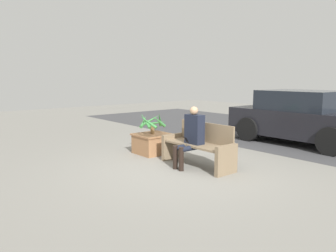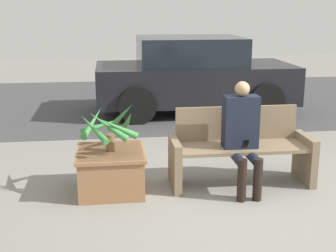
# 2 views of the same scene
# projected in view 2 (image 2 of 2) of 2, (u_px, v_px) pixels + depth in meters

# --- Properties ---
(ground_plane) EXTENTS (30.00, 30.00, 0.00)m
(ground_plane) POSITION_uv_depth(u_px,v_px,m) (244.00, 197.00, 5.37)
(ground_plane) COLOR gray
(road_surface) EXTENTS (20.00, 6.00, 0.01)m
(road_surface) POSITION_uv_depth(u_px,v_px,m) (175.00, 100.00, 10.77)
(road_surface) COLOR #424244
(road_surface) RESTS_ON ground_plane
(bench) EXTENTS (1.72, 0.58, 0.92)m
(bench) POSITION_uv_depth(u_px,v_px,m) (240.00, 149.00, 5.70)
(bench) COLOR #7A664C
(bench) RESTS_ON ground_plane
(person_seated) EXTENTS (0.41, 0.62, 1.29)m
(person_seated) POSITION_uv_depth(u_px,v_px,m) (242.00, 132.00, 5.44)
(person_seated) COLOR black
(person_seated) RESTS_ON ground_plane
(planter_box) EXTENTS (0.79, 0.83, 0.50)m
(planter_box) POSITION_uv_depth(u_px,v_px,m) (111.00, 169.00, 5.48)
(planter_box) COLOR #936642
(planter_box) RESTS_ON ground_plane
(potted_plant) EXTENTS (0.69, 0.73, 0.57)m
(potted_plant) POSITION_uv_depth(u_px,v_px,m) (109.00, 125.00, 5.34)
(potted_plant) COLOR brown
(potted_plant) RESTS_ON planter_box
(parked_car) EXTENTS (3.94, 1.98, 1.52)m
(parked_car) POSITION_uv_depth(u_px,v_px,m) (193.00, 75.00, 9.48)
(parked_car) COLOR black
(parked_car) RESTS_ON ground_plane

